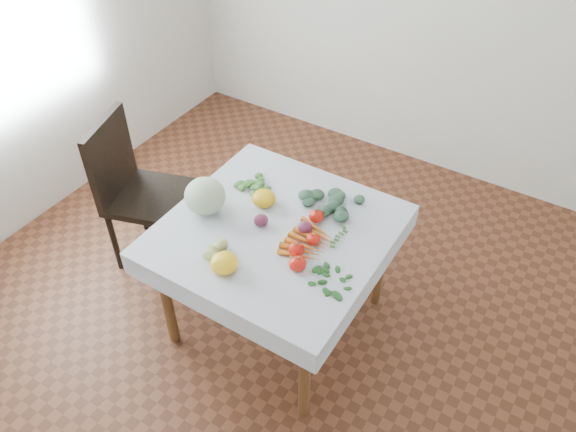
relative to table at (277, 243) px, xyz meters
name	(u,v)px	position (x,y,z in m)	size (l,w,h in m)	color
ground	(278,319)	(0.00, 0.00, -0.65)	(4.00, 4.00, 0.00)	brown
table	(277,243)	(0.00, 0.00, 0.00)	(1.00, 1.00, 0.75)	brown
tablecloth	(276,229)	(0.00, 0.00, 0.10)	(1.12, 1.12, 0.01)	white
chair	(133,184)	(-1.08, 0.03, -0.08)	(0.57, 0.57, 1.01)	black
cabbage	(205,196)	(-0.40, -0.08, 0.20)	(0.22, 0.22, 0.20)	beige
tomato_a	(316,216)	(0.15, 0.16, 0.14)	(0.08, 0.08, 0.07)	red
tomato_b	(313,239)	(0.22, 0.00, 0.13)	(0.07, 0.07, 0.06)	red
tomato_c	(296,249)	(0.18, -0.10, 0.14)	(0.08, 0.08, 0.07)	red
tomato_d	(298,264)	(0.24, -0.19, 0.14)	(0.08, 0.08, 0.07)	red
heirloom_back	(264,198)	(-0.16, 0.12, 0.15)	(0.13, 0.13, 0.09)	#FDAE1A
heirloom_front	(224,263)	(-0.05, -0.37, 0.15)	(0.14, 0.14, 0.09)	#FDAE1A
onion_a	(261,220)	(-0.08, -0.02, 0.13)	(0.08, 0.08, 0.06)	#4E1632
onion_b	(305,228)	(0.14, 0.05, 0.13)	(0.08, 0.08, 0.07)	#4E1632
tomatillo_cluster	(225,255)	(-0.09, -0.31, 0.13)	(0.17, 0.15, 0.05)	#B5C06E
carrot_bunch	(309,242)	(0.20, -0.01, 0.12)	(0.22, 0.30, 0.03)	#D55E17
kale_bunch	(332,203)	(0.16, 0.31, 0.12)	(0.32, 0.27, 0.04)	#32533D
basil_bunch	(329,281)	(0.41, -0.17, 0.11)	(0.23, 0.16, 0.01)	#205A1C
dill_bunch	(254,185)	(-0.30, 0.22, 0.11)	(0.22, 0.17, 0.02)	#4B813B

